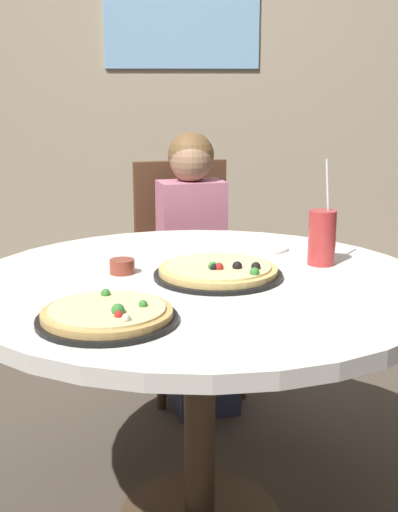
% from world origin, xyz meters
% --- Properties ---
extents(wall_with_window, '(5.20, 0.13, 2.90)m').
position_xyz_m(wall_with_window, '(-0.00, 1.98, 1.45)').
color(wall_with_window, tan).
rests_on(wall_with_window, ground_plane).
extents(dining_table, '(1.28, 1.28, 0.75)m').
position_xyz_m(dining_table, '(0.00, 0.00, 0.66)').
color(dining_table, silver).
rests_on(dining_table, ground_plane).
extents(chair_wooden, '(0.48, 0.48, 0.95)m').
position_xyz_m(chair_wooden, '(-0.02, 1.03, 0.53)').
color(chair_wooden, brown).
rests_on(chair_wooden, ground_plane).
extents(diner_child, '(0.33, 0.43, 1.08)m').
position_xyz_m(diner_child, '(0.02, 0.85, 0.48)').
color(diner_child, '#3F4766').
rests_on(diner_child, ground_plane).
extents(pizza_veggie, '(0.35, 0.35, 0.05)m').
position_xyz_m(pizza_veggie, '(0.05, 0.01, 0.77)').
color(pizza_veggie, black).
rests_on(pizza_veggie, dining_table).
extents(pizza_cheese, '(0.32, 0.32, 0.05)m').
position_xyz_m(pizza_cheese, '(-0.22, -0.35, 0.77)').
color(pizza_cheese, black).
rests_on(pizza_cheese, dining_table).
extents(soda_cup, '(0.08, 0.08, 0.31)m').
position_xyz_m(soda_cup, '(0.36, 0.14, 0.83)').
color(soda_cup, '#B73333').
rests_on(soda_cup, dining_table).
extents(sauce_bowl, '(0.07, 0.07, 0.04)m').
position_xyz_m(sauce_bowl, '(-0.21, 0.06, 0.77)').
color(sauce_bowl, brown).
rests_on(sauce_bowl, dining_table).
extents(plate_small, '(0.18, 0.18, 0.01)m').
position_xyz_m(plate_small, '(0.20, 0.33, 0.76)').
color(plate_small, white).
rests_on(plate_small, dining_table).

